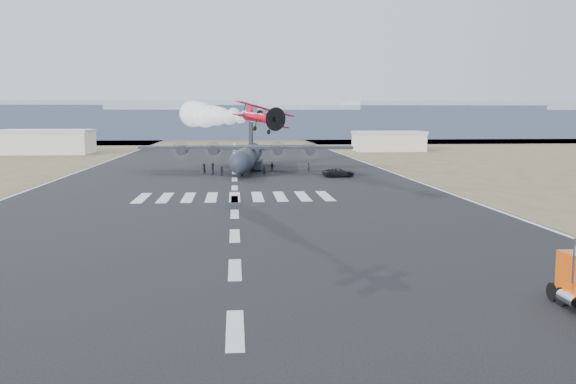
{
  "coord_description": "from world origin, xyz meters",
  "views": [
    {
      "loc": [
        0.08,
        -29.44,
        10.66
      ],
      "look_at": [
        4.68,
        23.03,
        4.0
      ],
      "focal_mm": 38.0,
      "sensor_mm": 36.0,
      "label": 1
    }
  ],
  "objects": [
    {
      "name": "aerobatic_biplane",
      "position": [
        2.5,
        26.38,
        10.52
      ],
      "size": [
        5.82,
        5.49,
        2.87
      ],
      "rotation": [
        0.0,
        0.23,
        0.26
      ],
      "color": "red"
    },
    {
      "name": "crew_f",
      "position": [
        -4.05,
        84.42,
        0.9
      ],
      "size": [
        0.97,
        1.76,
        1.8
      ],
      "primitive_type": "imported",
      "rotation": [
        0.0,
        0.0,
        4.98
      ],
      "color": "black",
      "rests_on": "ground"
    },
    {
      "name": "crew_e",
      "position": [
        -4.0,
        80.13,
        0.81
      ],
      "size": [
        0.86,
        0.92,
        1.62
      ],
      "primitive_type": "imported",
      "rotation": [
        0.0,
        0.0,
        2.21
      ],
      "color": "black",
      "rests_on": "ground"
    },
    {
      "name": "hangar_right",
      "position": [
        46.0,
        150.0,
        3.01
      ],
      "size": [
        20.5,
        12.5,
        5.9
      ],
      "color": "beige",
      "rests_on": "ground"
    },
    {
      "name": "ground",
      "position": [
        0.0,
        0.0,
        0.0
      ],
      "size": [
        500.0,
        500.0,
        0.0
      ],
      "primitive_type": "plane",
      "color": "black",
      "rests_on": "ground"
    },
    {
      "name": "crew_g",
      "position": [
        5.28,
        78.31,
        0.85
      ],
      "size": [
        0.78,
        0.72,
        1.71
      ],
      "primitive_type": "imported",
      "rotation": [
        0.0,
        0.0,
        5.87
      ],
      "color": "black",
      "rests_on": "ground"
    },
    {
      "name": "runway_markings",
      "position": [
        0.0,
        60.0,
        0.01
      ],
      "size": [
        60.0,
        260.0,
        0.01
      ],
      "primitive_type": null,
      "color": "silver",
      "rests_on": "ground"
    },
    {
      "name": "ridge_seg_d",
      "position": [
        0.0,
        260.0,
        6.5
      ],
      "size": [
        150.0,
        50.0,
        13.0
      ],
      "primitive_type": "cube",
      "color": "#8391A7",
      "rests_on": "ground"
    },
    {
      "name": "support_vehicle",
      "position": [
        18.02,
        74.65,
        0.76
      ],
      "size": [
        5.73,
        3.19,
        1.51
      ],
      "primitive_type": "imported",
      "rotation": [
        0.0,
        0.0,
        1.7
      ],
      "color": "black",
      "rests_on": "ground"
    },
    {
      "name": "transport_aircraft",
      "position": [
        2.49,
        89.02,
        3.02
      ],
      "size": [
        40.68,
        33.43,
        11.73
      ],
      "rotation": [
        0.0,
        0.0,
        -0.1
      ],
      "color": "#202930",
      "rests_on": "ground"
    },
    {
      "name": "ridge_seg_c",
      "position": [
        -65.0,
        260.0,
        8.5
      ],
      "size": [
        150.0,
        50.0,
        17.0
      ],
      "primitive_type": "cube",
      "color": "#8391A7",
      "rests_on": "ground"
    },
    {
      "name": "crew_d",
      "position": [
        7.09,
        85.74,
        0.88
      ],
      "size": [
        1.15,
        0.9,
        1.75
      ],
      "primitive_type": "imported",
      "rotation": [
        0.0,
        0.0,
        5.86
      ],
      "color": "black",
      "rests_on": "ground"
    },
    {
      "name": "crew_a",
      "position": [
        13.89,
        83.75,
        0.86
      ],
      "size": [
        0.57,
        0.67,
        1.73
      ],
      "primitive_type": "imported",
      "rotation": [
        0.0,
        0.0,
        1.66
      ],
      "color": "black",
      "rests_on": "ground"
    },
    {
      "name": "crew_b",
      "position": [
        -5.62,
        82.43,
        0.93
      ],
      "size": [
        1.04,
        1.01,
        1.85
      ],
      "primitive_type": "imported",
      "rotation": [
        0.0,
        0.0,
        3.86
      ],
      "color": "black",
      "rests_on": "ground"
    },
    {
      "name": "crew_c",
      "position": [
        2.34,
        83.12,
        0.85
      ],
      "size": [
        0.7,
        1.17,
        1.7
      ],
      "primitive_type": "imported",
      "rotation": [
        0.0,
        0.0,
        4.53
      ],
      "color": "black",
      "rests_on": "ground"
    },
    {
      "name": "smoke_trail",
      "position": [
        -4.14,
        51.52,
        10.75
      ],
      "size": [
        9.77,
        30.89,
        3.71
      ],
      "rotation": [
        0.0,
        0.0,
        0.26
      ],
      "color": "white"
    },
    {
      "name": "crew_h",
      "position": [
        -2.2,
        78.73,
        0.8
      ],
      "size": [
        0.71,
        0.89,
        1.6
      ],
      "primitive_type": "imported",
      "rotation": [
        0.0,
        0.0,
        1.91
      ],
      "color": "black",
      "rests_on": "ground"
    },
    {
      "name": "ridge_seg_f",
      "position": [
        130.0,
        260.0,
        8.5
      ],
      "size": [
        150.0,
        50.0,
        17.0
      ],
      "primitive_type": "cube",
      "color": "#8391A7",
      "rests_on": "ground"
    },
    {
      "name": "hangar_left",
      "position": [
        -52.0,
        145.0,
        3.41
      ],
      "size": [
        24.5,
        14.5,
        6.7
      ],
      "color": "beige",
      "rests_on": "ground"
    },
    {
      "name": "scrub_far",
      "position": [
        0.0,
        230.0,
        0.0
      ],
      "size": [
        500.0,
        80.0,
        0.0
      ],
      "primitive_type": "cube",
      "color": "brown",
      "rests_on": "ground"
    },
    {
      "name": "ridge_seg_e",
      "position": [
        65.0,
        260.0,
        7.5
      ],
      "size": [
        150.0,
        50.0,
        15.0
      ],
      "primitive_type": "cube",
      "color": "#8391A7",
      "rests_on": "ground"
    }
  ]
}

